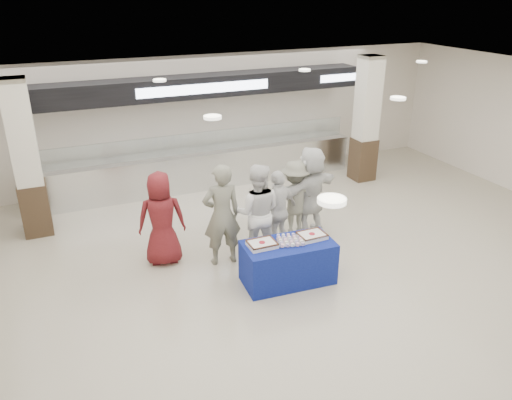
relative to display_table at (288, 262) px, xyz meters
name	(u,v)px	position (x,y,z in m)	size (l,w,h in m)	color
ground	(304,294)	(0.07, -0.48, -0.38)	(14.00, 14.00, 0.00)	beige
serving_line	(203,142)	(0.07, 4.92, 0.78)	(8.70, 0.85, 2.80)	silver
column_left	(27,163)	(-3.93, 3.72, 1.15)	(0.55, 0.55, 3.20)	#352618
column_right	(366,123)	(4.07, 3.72, 1.15)	(0.55, 0.55, 3.20)	#352618
display_table	(288,262)	(0.00, 0.00, 0.00)	(1.55, 0.78, 0.75)	navy
sheet_cake_left	(262,244)	(-0.46, 0.07, 0.42)	(0.47, 0.36, 0.10)	white
sheet_cake_right	(312,235)	(0.46, 0.02, 0.42)	(0.47, 0.37, 0.10)	white
cupcake_tray	(290,240)	(0.04, 0.01, 0.41)	(0.51, 0.43, 0.07)	#AAAAAF
civilian_maroon	(162,219)	(-1.81, 1.51, 0.51)	(0.86, 0.56, 1.77)	maroon
soldier_a	(222,215)	(-0.81, 1.07, 0.59)	(0.70, 0.46, 1.93)	slate
chef_tall	(257,212)	(-0.15, 1.01, 0.56)	(0.90, 0.70, 1.86)	white
chef_short	(278,211)	(0.34, 1.11, 0.44)	(0.96, 0.40, 1.63)	white
soldier_b	(295,199)	(0.89, 1.49, 0.44)	(1.05, 0.60, 1.63)	slate
civilian_white	(310,191)	(1.23, 1.48, 0.56)	(1.74, 0.55, 1.87)	white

